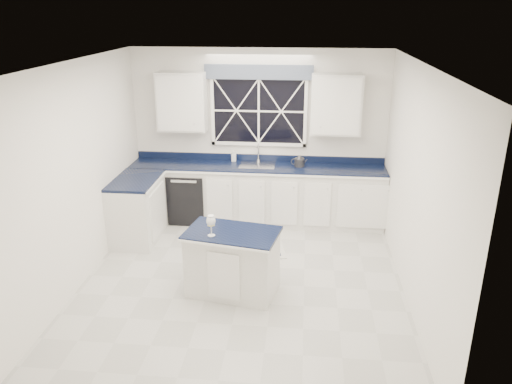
# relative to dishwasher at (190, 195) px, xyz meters

# --- Properties ---
(ground) EXTENTS (4.50, 4.50, 0.00)m
(ground) POSITION_rel_dishwasher_xyz_m (1.10, -1.95, -0.41)
(ground) COLOR #BABAB5
(ground) RESTS_ON ground
(back_wall) EXTENTS (4.00, 0.10, 2.70)m
(back_wall) POSITION_rel_dishwasher_xyz_m (1.10, 0.30, 0.94)
(back_wall) COLOR white
(back_wall) RESTS_ON ground
(base_cabinets) EXTENTS (3.99, 1.60, 0.90)m
(base_cabinets) POSITION_rel_dishwasher_xyz_m (0.77, -0.17, 0.04)
(base_cabinets) COLOR white
(base_cabinets) RESTS_ON ground
(countertop) EXTENTS (3.98, 0.64, 0.04)m
(countertop) POSITION_rel_dishwasher_xyz_m (1.10, 0.00, 0.51)
(countertop) COLOR black
(countertop) RESTS_ON base_cabinets
(dishwasher) EXTENTS (0.60, 0.58, 0.82)m
(dishwasher) POSITION_rel_dishwasher_xyz_m (0.00, 0.00, 0.00)
(dishwasher) COLOR black
(dishwasher) RESTS_ON ground
(window) EXTENTS (1.65, 0.09, 1.26)m
(window) POSITION_rel_dishwasher_xyz_m (1.10, 0.25, 1.42)
(window) COLOR black
(window) RESTS_ON ground
(upper_cabinets) EXTENTS (3.10, 0.34, 0.90)m
(upper_cabinets) POSITION_rel_dishwasher_xyz_m (1.10, 0.13, 1.49)
(upper_cabinets) COLOR white
(upper_cabinets) RESTS_ON ground
(faucet) EXTENTS (0.05, 0.20, 0.30)m
(faucet) POSITION_rel_dishwasher_xyz_m (1.10, 0.19, 0.69)
(faucet) COLOR silver
(faucet) RESTS_ON countertop
(island) EXTENTS (1.18, 0.84, 0.80)m
(island) POSITION_rel_dishwasher_xyz_m (1.02, -2.15, -0.01)
(island) COLOR white
(island) RESTS_ON ground
(rug) EXTENTS (1.46, 1.07, 0.02)m
(rug) POSITION_rel_dishwasher_xyz_m (0.91, -1.00, -0.40)
(rug) COLOR beige
(rug) RESTS_ON ground
(kettle) EXTENTS (0.26, 0.16, 0.18)m
(kettle) POSITION_rel_dishwasher_xyz_m (1.76, 0.04, 0.61)
(kettle) COLOR #323235
(kettle) RESTS_ON countertop
(wine_glass) EXTENTS (0.11, 0.11, 0.25)m
(wine_glass) POSITION_rel_dishwasher_xyz_m (0.80, -2.28, 0.57)
(wine_glass) COLOR silver
(wine_glass) RESTS_ON island
(soap_bottle) EXTENTS (0.08, 0.08, 0.16)m
(soap_bottle) POSITION_rel_dishwasher_xyz_m (0.70, 0.22, 0.61)
(soap_bottle) COLOR silver
(soap_bottle) RESTS_ON countertop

